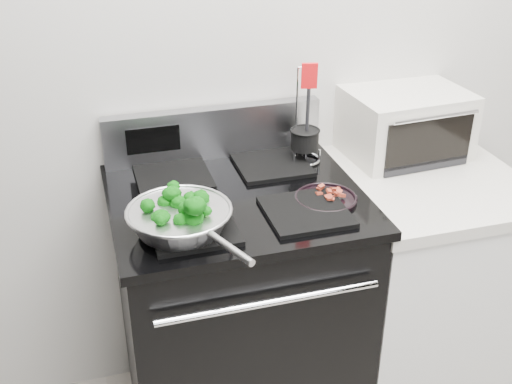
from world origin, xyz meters
name	(u,v)px	position (x,y,z in m)	size (l,w,h in m)	color
back_wall	(294,35)	(0.00, 1.75, 1.35)	(4.00, 0.02, 2.70)	beige
gas_range	(238,312)	(-0.30, 1.41, 0.49)	(0.79, 0.69, 1.13)	black
counter	(414,285)	(0.39, 1.41, 0.46)	(0.62, 0.68, 0.92)	white
skillet	(180,218)	(-0.51, 1.24, 1.00)	(0.30, 0.45, 0.06)	silver
broccoli_pile	(179,212)	(-0.51, 1.24, 1.02)	(0.23, 0.23, 0.08)	black
bacon_plate	(326,196)	(-0.04, 1.30, 0.97)	(0.19, 0.19, 0.04)	black
utensil_holder	(305,144)	(-0.01, 1.59, 1.01)	(0.11, 0.11, 0.35)	silver
toaster_oven	(405,123)	(0.38, 1.61, 1.04)	(0.43, 0.34, 0.24)	silver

